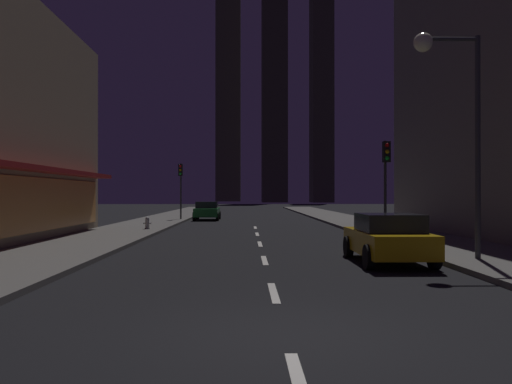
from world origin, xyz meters
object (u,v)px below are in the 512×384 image
object	(u,v)px
fire_hydrant_far_left	(147,223)
traffic_light_far_left	(181,179)
car_parked_far	(207,211)
street_lamp_right	(450,90)
car_parked_near	(388,238)
traffic_light_near_right	(386,167)

from	to	relation	value
fire_hydrant_far_left	traffic_light_far_left	xyz separation A→B (m)	(0.40, 11.19, 2.74)
car_parked_far	traffic_light_far_left	distance (m)	3.41
street_lamp_right	fire_hydrant_far_left	bearing A→B (deg)	130.48
car_parked_near	traffic_light_far_left	xyz separation A→B (m)	(-9.10, 24.26, 2.45)
car_parked_near	fire_hydrant_far_left	size ratio (longest dim) A/B	6.48
car_parked_near	car_parked_far	size ratio (longest dim) A/B	1.00
car_parked_far	street_lamp_right	size ratio (longest dim) A/B	0.64
traffic_light_far_left	street_lamp_right	size ratio (longest dim) A/B	0.64
car_parked_far	street_lamp_right	world-z (taller)	street_lamp_right
traffic_light_near_right	traffic_light_far_left	world-z (taller)	same
traffic_light_far_left	car_parked_near	bearing A→B (deg)	-69.44
traffic_light_near_right	street_lamp_right	distance (m)	7.60
traffic_light_far_left	fire_hydrant_far_left	bearing A→B (deg)	-92.05
car_parked_near	traffic_light_near_right	world-z (taller)	traffic_light_near_right
car_parked_far	traffic_light_near_right	distance (m)	20.72
traffic_light_near_right	street_lamp_right	xyz separation A→B (m)	(-0.12, -7.37, 1.87)
fire_hydrant_far_left	street_lamp_right	size ratio (longest dim) A/B	0.10
car_parked_near	street_lamp_right	size ratio (longest dim) A/B	0.64
traffic_light_far_left	street_lamp_right	xyz separation A→B (m)	(10.88, -24.41, 1.87)
car_parked_far	traffic_light_far_left	xyz separation A→B (m)	(-1.90, -1.41, 2.45)
car_parked_near	fire_hydrant_far_left	xyz separation A→B (m)	(-9.50, 13.07, -0.29)
traffic_light_far_left	street_lamp_right	world-z (taller)	street_lamp_right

